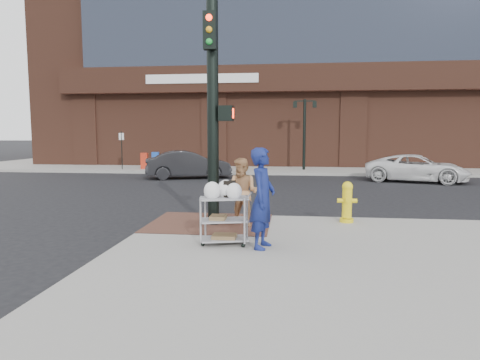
# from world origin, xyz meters

# --- Properties ---
(ground) EXTENTS (220.00, 220.00, 0.00)m
(ground) POSITION_xyz_m (0.00, 0.00, 0.00)
(ground) COLOR black
(ground) RESTS_ON ground
(sidewalk_far) EXTENTS (65.00, 36.00, 0.15)m
(sidewalk_far) POSITION_xyz_m (12.50, 32.00, 0.07)
(sidewalk_far) COLOR gray
(sidewalk_far) RESTS_ON ground
(brick_curb_ramp) EXTENTS (2.80, 2.40, 0.01)m
(brick_curb_ramp) POSITION_xyz_m (-0.60, 0.90, 0.16)
(brick_curb_ramp) COLOR #563128
(brick_curb_ramp) RESTS_ON sidewalk_near
(lamp_post) EXTENTS (1.32, 0.22, 4.00)m
(lamp_post) POSITION_xyz_m (2.00, 16.00, 2.62)
(lamp_post) COLOR black
(lamp_post) RESTS_ON sidewalk_far
(parking_sign) EXTENTS (0.05, 0.05, 2.20)m
(parking_sign) POSITION_xyz_m (-8.50, 15.00, 1.25)
(parking_sign) COLOR black
(parking_sign) RESTS_ON sidewalk_far
(traffic_signal_pole) EXTENTS (0.61, 0.51, 5.00)m
(traffic_signal_pole) POSITION_xyz_m (-0.48, 0.77, 2.83)
(traffic_signal_pole) COLOR black
(traffic_signal_pole) RESTS_ON sidewalk_near
(woman_blue) EXTENTS (0.58, 0.76, 1.85)m
(woman_blue) POSITION_xyz_m (0.76, -1.11, 1.08)
(woman_blue) COLOR navy
(woman_blue) RESTS_ON sidewalk_near
(pedestrian_tan) EXTENTS (0.91, 0.81, 1.55)m
(pedestrian_tan) POSITION_xyz_m (0.19, 0.69, 0.92)
(pedestrian_tan) COLOR tan
(pedestrian_tan) RESTS_ON sidewalk_near
(sedan_dark) EXTENTS (4.44, 2.74, 1.38)m
(sedan_dark) POSITION_xyz_m (-3.82, 11.92, 0.69)
(sedan_dark) COLOR black
(sedan_dark) RESTS_ON ground
(minivan_white) EXTENTS (4.95, 3.38, 1.26)m
(minivan_white) POSITION_xyz_m (7.06, 11.71, 0.63)
(minivan_white) COLOR white
(minivan_white) RESTS_ON ground
(utility_cart) EXTENTS (0.97, 0.70, 1.22)m
(utility_cart) POSITION_xyz_m (0.03, -0.96, 0.70)
(utility_cart) COLOR #939297
(utility_cart) RESTS_ON sidewalk_near
(fire_hydrant) EXTENTS (0.46, 0.32, 0.97)m
(fire_hydrant) POSITION_xyz_m (2.60, 1.40, 0.65)
(fire_hydrant) COLOR yellow
(fire_hydrant) RESTS_ON sidewalk_near
(newsbox_red) EXTENTS (0.43, 0.40, 0.94)m
(newsbox_red) POSITION_xyz_m (-7.30, 15.41, 0.62)
(newsbox_red) COLOR red
(newsbox_red) RESTS_ON sidewalk_far
(newsbox_yellow) EXTENTS (0.48, 0.44, 0.99)m
(newsbox_yellow) POSITION_xyz_m (-5.20, 15.68, 0.64)
(newsbox_yellow) COLOR orange
(newsbox_yellow) RESTS_ON sidewalk_far
(newsbox_blue) EXTENTS (0.47, 0.43, 0.98)m
(newsbox_blue) POSITION_xyz_m (-6.69, 15.61, 0.64)
(newsbox_blue) COLOR #1A45A9
(newsbox_blue) RESTS_ON sidewalk_far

